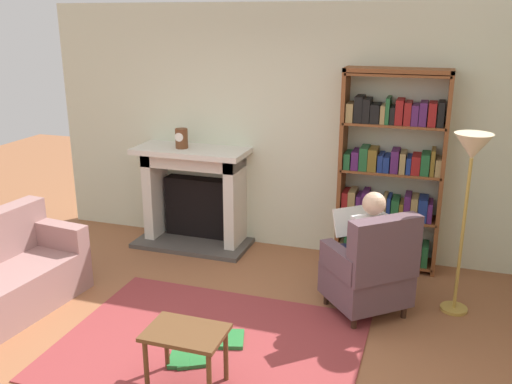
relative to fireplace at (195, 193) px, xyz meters
name	(u,v)px	position (x,y,z in m)	size (l,w,h in m)	color
ground	(194,367)	(1.00, -2.30, -0.60)	(14.00, 14.00, 0.00)	#965C3A
back_wall	(286,130)	(1.00, 0.25, 0.75)	(5.60, 0.10, 2.70)	beige
area_rug	(209,345)	(1.00, -2.00, -0.60)	(2.40, 1.80, 0.01)	maroon
fireplace	(195,193)	(0.00, 0.00, 0.00)	(1.32, 0.64, 1.15)	#4C4742
mantel_clock	(182,138)	(-0.10, -0.10, 0.66)	(0.14, 0.14, 0.22)	brown
bookshelf	(390,174)	(2.18, 0.04, 0.41)	(1.04, 0.32, 2.07)	brown
armchair_reading	(371,271)	(2.16, -1.08, -0.18)	(0.89, 0.89, 0.97)	#331E14
seated_reader	(365,245)	(2.08, -0.99, 0.02)	(0.57, 0.59, 1.14)	silver
side_table	(186,340)	(1.06, -2.53, -0.22)	(0.56, 0.39, 0.46)	brown
scattered_books	(204,345)	(0.97, -2.04, -0.57)	(0.57, 0.72, 0.04)	#334CA5
floor_lamp	(471,163)	(2.89, -0.76, 0.78)	(0.32, 0.32, 1.63)	#B7933F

